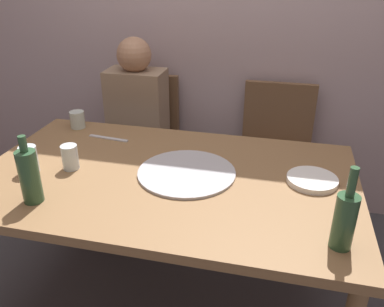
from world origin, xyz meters
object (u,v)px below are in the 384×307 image
at_px(wine_bottle, 29,176).
at_px(tumbler_far, 77,119).
at_px(dining_table, 166,189).
at_px(guest_in_sweater, 133,126).
at_px(wine_glass, 29,159).
at_px(pizza_tray, 187,173).
at_px(chair_right, 275,148).
at_px(beer_bottle, 345,219).
at_px(chair_left, 142,135).
at_px(tumbler_near, 70,157).
at_px(table_knife, 108,138).
at_px(plate_stack, 312,180).

distance_m(wine_bottle, tumbler_far, 0.74).
distance_m(dining_table, guest_in_sweater, 0.86).
xyz_separation_m(dining_table, wine_glass, (-0.58, -0.11, 0.13)).
bearing_deg(pizza_tray, wine_glass, -168.49).
height_order(dining_table, chair_right, chair_right).
height_order(chair_right, guest_in_sweater, guest_in_sweater).
bearing_deg(wine_glass, dining_table, 10.67).
bearing_deg(pizza_tray, beer_bottle, -30.32).
bearing_deg(beer_bottle, guest_in_sweater, 136.70).
relative_size(chair_left, chair_right, 1.00).
distance_m(tumbler_far, chair_left, 0.59).
relative_size(dining_table, chair_left, 1.80).
height_order(wine_glass, guest_in_sweater, guest_in_sweater).
relative_size(dining_table, tumbler_near, 14.65).
height_order(table_knife, guest_in_sweater, guest_in_sweater).
bearing_deg(guest_in_sweater, wine_glass, 80.57).
height_order(beer_bottle, guest_in_sweater, guest_in_sweater).
height_order(wine_bottle, guest_in_sweater, guest_in_sweater).
bearing_deg(chair_left, tumbler_far, 69.62).
bearing_deg(tumbler_far, chair_left, 69.62).
bearing_deg(wine_bottle, dining_table, 36.09).
height_order(chair_left, guest_in_sweater, guest_in_sweater).
distance_m(dining_table, wine_glass, 0.60).
distance_m(wine_glass, table_knife, 0.44).
xyz_separation_m(tumbler_near, plate_stack, (1.03, 0.12, -0.04)).
bearing_deg(beer_bottle, tumbler_near, 165.79).
bearing_deg(tumbler_far, pizza_tray, -27.65).
distance_m(dining_table, wine_bottle, 0.56).
bearing_deg(tumbler_far, tumbler_near, -65.65).
relative_size(beer_bottle, wine_glass, 2.45).
relative_size(wine_bottle, tumbler_near, 2.46).
relative_size(dining_table, wine_glass, 13.75).
relative_size(tumbler_near, tumbler_far, 1.20).
relative_size(plate_stack, table_knife, 0.95).
relative_size(dining_table, tumbler_far, 17.64).
relative_size(pizza_tray, chair_right, 0.47).
bearing_deg(wine_bottle, tumbler_far, 104.95).
height_order(wine_bottle, table_knife, wine_bottle).
height_order(tumbler_near, table_knife, tumbler_near).
height_order(table_knife, chair_left, chair_left).
xyz_separation_m(wine_bottle, guest_in_sweater, (-0.01, 1.05, -0.22)).
bearing_deg(dining_table, wine_bottle, -143.91).
distance_m(beer_bottle, chair_left, 1.69).
bearing_deg(pizza_tray, tumbler_far, 152.35).
distance_m(tumbler_far, guest_in_sweater, 0.41).
distance_m(dining_table, beer_bottle, 0.78).
distance_m(wine_glass, chair_right, 1.46).
xyz_separation_m(tumbler_near, table_knife, (0.03, 0.34, -0.05)).
bearing_deg(wine_glass, beer_bottle, -9.62).
height_order(tumbler_far, wine_glass, wine_glass).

